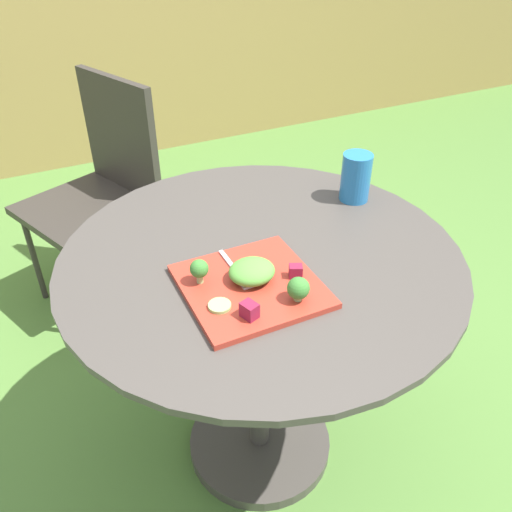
# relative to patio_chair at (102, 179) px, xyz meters

# --- Properties ---
(ground_plane) EXTENTS (12.00, 12.00, 0.00)m
(ground_plane) POSITION_rel_patio_chair_xyz_m (0.19, -1.01, -0.53)
(ground_plane) COLOR #4C7533
(bamboo_fence) EXTENTS (8.00, 0.08, 1.41)m
(bamboo_fence) POSITION_rel_patio_chair_xyz_m (0.19, 1.38, 0.18)
(bamboo_fence) COLOR #9E7F47
(bamboo_fence) RESTS_ON ground_plane
(patio_table) EXTENTS (0.97, 0.97, 0.75)m
(patio_table) POSITION_rel_patio_chair_xyz_m (0.19, -1.01, -0.02)
(patio_table) COLOR #423D38
(patio_table) RESTS_ON ground_plane
(patio_chair) EXTENTS (0.58, 0.58, 0.90)m
(patio_chair) POSITION_rel_patio_chair_xyz_m (0.00, 0.00, 0.00)
(patio_chair) COLOR #332D28
(patio_chair) RESTS_ON ground_plane
(salad_plate) EXTENTS (0.29, 0.29, 0.01)m
(salad_plate) POSITION_rel_patio_chair_xyz_m (0.11, -1.12, 0.23)
(salad_plate) COLOR #AD3323
(salad_plate) RESTS_ON patio_table
(drinking_glass) EXTENTS (0.08, 0.08, 0.13)m
(drinking_glass) POSITION_rel_patio_chair_xyz_m (0.54, -0.88, 0.28)
(drinking_glass) COLOR #236BA8
(drinking_glass) RESTS_ON patio_table
(fork) EXTENTS (0.02, 0.15, 0.00)m
(fork) POSITION_rel_patio_chair_xyz_m (0.10, -1.07, 0.24)
(fork) COLOR silver
(fork) RESTS_ON salad_plate
(lettuce_mound) EXTENTS (0.10, 0.09, 0.04)m
(lettuce_mound) POSITION_rel_patio_chair_xyz_m (0.12, -1.11, 0.26)
(lettuce_mound) COLOR #519338
(lettuce_mound) RESTS_ON salad_plate
(broccoli_floret_0) EXTENTS (0.04, 0.04, 0.06)m
(broccoli_floret_0) POSITION_rel_patio_chair_xyz_m (0.02, -1.07, 0.27)
(broccoli_floret_0) COLOR #99B770
(broccoli_floret_0) RESTS_ON salad_plate
(broccoli_floret_1) EXTENTS (0.05, 0.05, 0.05)m
(broccoli_floret_1) POSITION_rel_patio_chair_xyz_m (0.18, -1.21, 0.27)
(broccoli_floret_1) COLOR #99B770
(broccoli_floret_1) RESTS_ON salad_plate
(cucumber_slice_0) EXTENTS (0.05, 0.05, 0.01)m
(cucumber_slice_0) POSITION_rel_patio_chair_xyz_m (0.02, -1.16, 0.24)
(cucumber_slice_0) COLOR #8EB766
(cucumber_slice_0) RESTS_ON salad_plate
(beet_chunk_0) EXTENTS (0.04, 0.03, 0.03)m
(beet_chunk_0) POSITION_rel_patio_chair_xyz_m (0.21, -1.14, 0.25)
(beet_chunk_0) COLOR maroon
(beet_chunk_0) RESTS_ON salad_plate
(beet_chunk_1) EXTENTS (0.04, 0.04, 0.03)m
(beet_chunk_1) POSITION_rel_patio_chair_xyz_m (0.07, -1.21, 0.25)
(beet_chunk_1) COLOR maroon
(beet_chunk_1) RESTS_ON salad_plate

